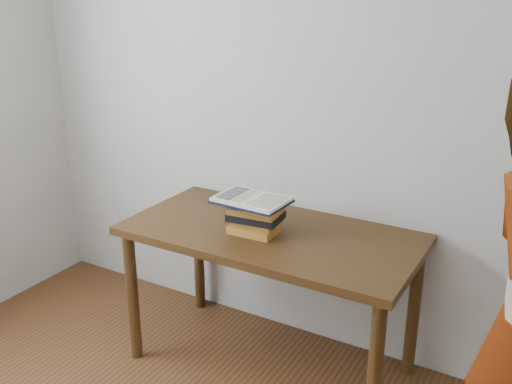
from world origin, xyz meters
The scene contains 3 objects.
desk centered at (-0.01, 1.38, 0.66)m, with size 1.41×0.70×0.75m.
book_stack centered at (-0.06, 1.33, 0.83)m, with size 0.26×0.20×0.16m.
open_book centered at (-0.07, 1.31, 0.92)m, with size 0.34×0.24×0.03m.
Camera 1 is at (1.18, -0.82, 1.84)m, focal length 40.00 mm.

